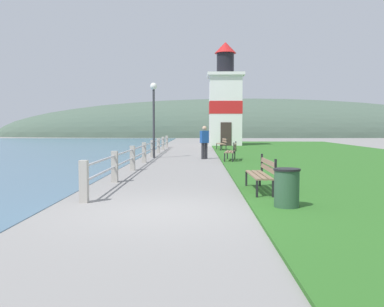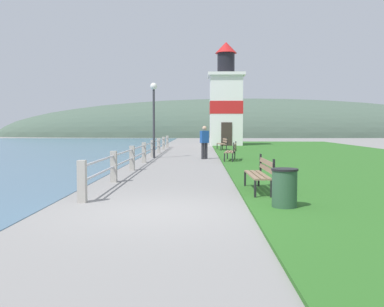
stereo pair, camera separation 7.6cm
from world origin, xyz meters
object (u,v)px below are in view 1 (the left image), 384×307
object	(u,v)px
park_bench_near	(262,172)
person_strolling	(204,141)
lamp_post	(154,106)
lighthouse	(225,103)
trash_bin	(287,189)
park_bench_midway	(232,150)
park_bench_far	(223,143)

from	to	relation	value
park_bench_near	person_strolling	world-z (taller)	person_strolling
park_bench_near	lamp_post	bearing A→B (deg)	-72.61
lighthouse	trash_bin	size ratio (longest dim) A/B	10.51
lamp_post	person_strolling	bearing A→B (deg)	-13.81
park_bench_midway	lighthouse	size ratio (longest dim) A/B	0.20
trash_bin	lamp_post	bearing A→B (deg)	106.60
park_bench_far	person_strolling	world-z (taller)	person_strolling
park_bench_far	lamp_post	bearing A→B (deg)	53.62
park_bench_far	trash_bin	size ratio (longest dim) A/B	2.18
trash_bin	lamp_post	size ratio (longest dim) A/B	0.21
park_bench_near	trash_bin	size ratio (longest dim) A/B	2.31
park_bench_near	lamp_post	world-z (taller)	lamp_post
trash_bin	person_strolling	bearing A→B (deg)	96.42
person_strolling	lamp_post	world-z (taller)	lamp_post
park_bench_near	trash_bin	xyz separation A→B (m)	(0.18, -2.10, -0.12)
person_strolling	park_bench_near	bearing A→B (deg)	157.87
park_bench_near	park_bench_midway	bearing A→B (deg)	-91.00
park_bench_midway	trash_bin	bearing A→B (deg)	99.02
park_bench_near	person_strolling	size ratio (longest dim) A/B	1.14
lighthouse	person_strolling	distance (m)	15.37
park_bench_far	lamp_post	xyz separation A→B (m)	(-4.00, -6.87, 2.20)
person_strolling	lighthouse	bearing A→B (deg)	-36.25
park_bench_near	lighthouse	size ratio (longest dim) A/B	0.22
person_strolling	lamp_post	size ratio (longest dim) A/B	0.43
lighthouse	lamp_post	size ratio (longest dim) A/B	2.23
lighthouse	person_strolling	size ratio (longest dim) A/B	5.20
trash_bin	lamp_post	distance (m)	14.75
park_bench_near	park_bench_midway	distance (m)	9.64
lighthouse	person_strolling	xyz separation A→B (m)	(-1.96, -15.00, -2.74)
park_bench_near	park_bench_midway	xyz separation A→B (m)	(-0.03, 9.64, -0.00)
park_bench_midway	lamp_post	bearing A→B (deg)	-21.34
person_strolling	trash_bin	world-z (taller)	person_strolling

